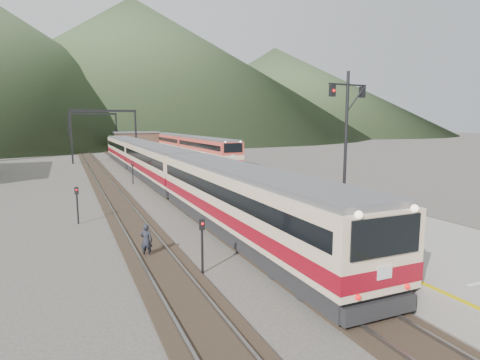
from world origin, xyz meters
name	(u,v)px	position (x,y,z in m)	size (l,w,h in m)	color
ground	(375,323)	(0.00, 0.00, 0.00)	(400.00, 400.00, 0.00)	#47423D
track_main	(142,172)	(0.00, 40.00, 0.07)	(2.60, 200.00, 0.23)	black
track_far	(99,175)	(-5.00, 40.00, 0.07)	(2.60, 200.00, 0.23)	black
track_second	(230,168)	(11.50, 40.00, 0.07)	(2.60, 200.00, 0.23)	black
platform	(192,168)	(5.60, 38.00, 0.50)	(8.00, 100.00, 1.00)	gray
gantry_near	(104,126)	(-2.85, 55.00, 5.59)	(9.55, 0.25, 8.00)	black
gantry_far	(93,125)	(-2.85, 80.00, 5.59)	(9.55, 0.25, 8.00)	black
station_shed	(137,139)	(5.60, 78.00, 2.57)	(9.40, 4.40, 3.10)	#4F392A
hill_b	(134,66)	(30.00, 230.00, 37.50)	(220.00, 220.00, 75.00)	#314526
hill_c	(274,90)	(110.00, 210.00, 25.00)	(160.00, 160.00, 50.00)	#314526
main_train	(156,161)	(0.00, 31.81, 2.14)	(3.13, 64.17, 3.82)	beige
second_train	(187,145)	(11.50, 60.24, 2.14)	(3.13, 42.61, 3.82)	#C74336
signal_mast	(346,136)	(3.36, 5.96, 5.50)	(2.20, 0.36, 7.40)	black
short_signal_a	(202,238)	(-3.57, 6.06, 1.46)	(0.25, 0.21, 2.27)	black
short_signal_b	(133,170)	(-2.45, 31.33, 1.46)	(0.25, 0.20, 2.27)	black
short_signal_c	(77,200)	(-7.98, 16.75, 1.46)	(0.25, 0.20, 2.27)	black
worker	(146,241)	(-5.30, 8.96, 0.78)	(0.57, 0.37, 1.56)	#20222C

